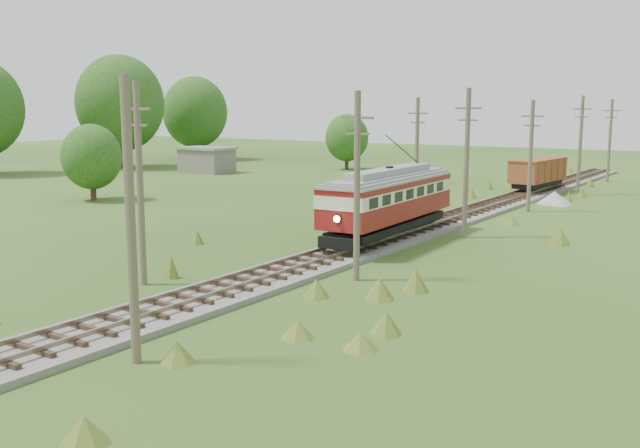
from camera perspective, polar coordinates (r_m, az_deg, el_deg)
The scene contains 17 objects.
railbed_main at distance 48.30m, azimuth 9.30°, elevation 0.07°, with size 3.60×96.00×0.57m.
streetcar at distance 41.97m, azimuth 5.56°, elevation 2.16°, with size 3.51×12.64×5.74m.
gondola at distance 68.70m, azimuth 17.05°, elevation 4.01°, with size 3.25×8.12×2.63m.
gravel_pile at distance 61.47m, azimuth 18.31°, elevation 1.97°, with size 2.89×3.07×1.05m.
utility_pole_r_1 at distance 22.24m, azimuth -14.91°, elevation 0.04°, with size 0.30×0.30×8.80m.
utility_pole_r_2 at distance 32.14m, azimuth 2.98°, elevation 3.17°, with size 1.60×0.30×8.60m.
utility_pole_r_3 at distance 43.79m, azimuth 11.64°, elevation 4.90°, with size 1.60×0.30×9.00m.
utility_pole_r_4 at distance 56.10m, azimuth 16.49°, elevation 5.33°, with size 1.60×0.30×8.40m.
utility_pole_r_5 at distance 68.49m, azimuth 20.10°, elevation 6.02°, with size 1.60×0.30×8.90m.
utility_pole_r_6 at distance 81.21m, azimuth 22.17°, elevation 6.26°, with size 1.60×0.30×8.70m.
utility_pole_l_a at distance 32.24m, azimuth -14.22°, elevation 3.28°, with size 1.60×0.30×9.00m.
utility_pole_l_b at distance 55.14m, azimuth 7.75°, elevation 5.67°, with size 1.60×0.30×8.60m.
tree_left_4 at distance 97.21m, azimuth -15.72°, elevation 9.28°, with size 11.34×11.34×14.61m.
tree_left_5 at distance 109.70m, azimuth -9.97°, elevation 8.81°, with size 9.66×9.66×12.44m.
tree_mid_a at distance 91.02m, azimuth 2.16°, elevation 6.90°, with size 5.46×5.46×7.03m.
tree_mid_c at distance 63.55m, azimuth -17.81°, elevation 5.14°, with size 5.04×5.04×6.49m.
shed at distance 88.04m, azimuth -9.05°, elevation 5.12°, with size 6.40×4.40×3.10m.
Camera 1 is at (19.64, -9.46, 7.87)m, focal length 40.00 mm.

